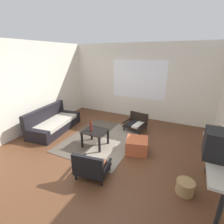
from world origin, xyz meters
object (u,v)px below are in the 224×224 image
Objects in this scene: glass_bottle at (91,126)px; crt_television at (223,145)px; clay_vase at (217,136)px; wicker_basket at (185,187)px; armchair_striped_foreground at (91,167)px; coffee_table at (95,134)px; console_shelf at (217,161)px; armchair_by_window at (136,123)px; couch at (53,123)px; ottoman_orange at (137,145)px.

crt_television is at bearing -14.05° from glass_bottle.
wicker_basket is (-0.37, -0.47, -0.87)m from clay_vase.
armchair_striped_foreground is 1.24m from glass_bottle.
coffee_table is 0.37× the size of console_shelf.
armchair_by_window is 2.90m from console_shelf.
coffee_table is 2.72m from console_shelf.
couch is 4.53m from crt_television.
coffee_table is at bearing -8.14° from couch.
wicker_basket is (1.69, 0.40, -0.13)m from armchair_striped_foreground.
clay_vase reaches higher than couch.
glass_bottle is at bearing -116.43° from armchair_by_window.
console_shelf is at bearing -11.42° from couch.
ottoman_orange is 1.26m from glass_bottle.
glass_bottle reaches higher than coffee_table.
crt_television is (-0.00, -0.09, 0.32)m from console_shelf.
armchair_by_window reaches higher than coffee_table.
couch is 2.81m from ottoman_orange.
clay_vase is at bearing 51.74° from wicker_basket.
armchair_by_window reaches higher than ottoman_orange.
armchair_striped_foreground is (0.56, -1.06, -0.11)m from coffee_table.
armchair_striped_foreground is at bearing -170.70° from crt_television.
clay_vase is 0.96× the size of wicker_basket.
coffee_table is 2.02× the size of clay_vase.
console_shelf reaches higher than couch.
glass_bottle is at bearing -167.61° from ottoman_orange.
glass_bottle is at bearing 165.29° from wicker_basket.
ottoman_orange is at bearing 151.41° from console_shelf.
ottoman_orange is at bearing -0.85° from couch.
couch is at bearing 167.13° from wicker_basket.
couch is at bearing 171.86° from coffee_table.
glass_bottle is (-2.70, 0.14, -0.41)m from clay_vase.
glass_bottle is at bearing -10.23° from couch.
couch is 2.75× the size of armchair_striped_foreground.
couch reaches higher than ottoman_orange.
crt_television is 1.61× the size of clay_vase.
armchair_by_window is 0.44× the size of console_shelf.
ottoman_orange is 1.67× the size of wicker_basket.
ottoman_orange is (0.52, 1.27, -0.07)m from armchair_striped_foreground.
armchair_striped_foreground is 2.35m from clay_vase.
armchair_by_window is at bearing 132.05° from crt_television.
glass_bottle is at bearing 165.95° from crt_television.
armchair_striped_foreground is 2.33× the size of clay_vase.
wicker_basket is (2.33, -0.61, -0.46)m from glass_bottle.
ottoman_orange is 1.73× the size of clay_vase.
armchair_striped_foreground is 1.35× the size of ottoman_orange.
coffee_table is at bearing 117.81° from armchair_striped_foreground.
clay_vase is at bearing 89.66° from crt_television.
ottoman_orange is (0.42, -1.24, -0.06)m from armchair_by_window.
glass_bottle is (-1.16, -0.26, 0.40)m from ottoman_orange.
wicker_basket is at bearing 13.33° from armchair_striped_foreground.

